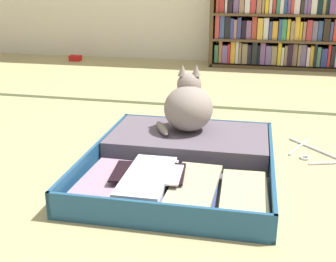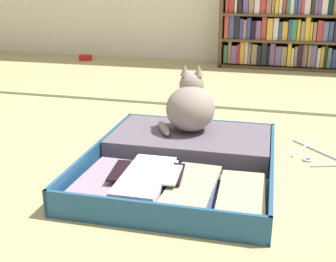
# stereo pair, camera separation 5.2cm
# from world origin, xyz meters

# --- Properties ---
(ground_plane) EXTENTS (10.00, 10.00, 0.00)m
(ground_plane) POSITION_xyz_m (0.00, 0.00, 0.00)
(ground_plane) COLOR tan
(tatami_border) EXTENTS (4.80, 0.05, 0.00)m
(tatami_border) POSITION_xyz_m (0.00, 0.90, 0.00)
(tatami_border) COLOR #3D462A
(tatami_border) RESTS_ON ground_plane
(bookshelf) EXTENTS (1.15, 0.28, 0.66)m
(bookshelf) POSITION_xyz_m (0.25, 2.24, 0.32)
(bookshelf) COLOR brown
(bookshelf) RESTS_ON ground_plane
(open_suitcase) EXTENTS (0.68, 0.82, 0.09)m
(open_suitcase) POSITION_xyz_m (-0.15, 0.03, 0.04)
(open_suitcase) COLOR #21537D
(open_suitcase) RESTS_ON ground_plane
(black_cat) EXTENTS (0.27, 0.26, 0.27)m
(black_cat) POSITION_xyz_m (-0.16, 0.23, 0.19)
(black_cat) COLOR gray
(black_cat) RESTS_ON open_suitcase
(clothes_hanger) EXTENTS (0.28, 0.29, 0.01)m
(clothes_hanger) POSITION_xyz_m (0.37, 0.28, 0.01)
(clothes_hanger) COLOR silver
(clothes_hanger) RESTS_ON ground_plane
(small_red_pouch) EXTENTS (0.10, 0.07, 0.05)m
(small_red_pouch) POSITION_xyz_m (-1.53, 2.15, 0.02)
(small_red_pouch) COLOR red
(small_red_pouch) RESTS_ON ground_plane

